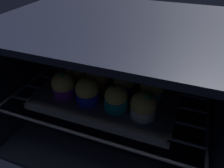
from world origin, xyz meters
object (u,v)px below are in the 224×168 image
muffin_row0_col0 (64,85)px  muffin_row0_col2 (116,98)px  muffin_row2_col1 (110,65)px  muffin_row1_col1 (98,77)px  muffin_row0_col3 (144,106)px  baking_tray (112,91)px  muffin_row0_col1 (87,92)px  muffin_row2_col2 (133,70)px  muffin_row2_col0 (89,60)px  muffin_row2_col3 (159,75)px  muffin_row1_col0 (77,73)px  muffin_row1_col3 (152,88)px  muffin_row1_col2 (125,82)px

muffin_row0_col0 → muffin_row0_col2: (15.48, -0.21, -0.17)cm
muffin_row2_col1 → muffin_row1_col1: bearing=-93.0°
muffin_row0_col3 → muffin_row1_col1: bearing=153.7°
baking_tray → muffin_row2_col1: muffin_row2_col1 is taller
muffin_row0_col1 → muffin_row2_col2: 17.75cm
muffin_row0_col3 → muffin_row2_col2: 17.75cm
muffin_row0_col3 → muffin_row2_col0: bearing=144.5°
muffin_row0_col0 → muffin_row2_col2: (15.26, 15.53, -0.40)cm
muffin_row0_col3 → muffin_row2_col2: bearing=114.8°
muffin_row0_col1 → muffin_row2_col0: size_ratio=0.93×
muffin_row0_col2 → muffin_row1_col1: (-8.24, 7.27, 0.25)cm
muffin_row0_col3 → muffin_row2_col1: 21.99cm
muffin_row0_col0 → muffin_row2_col3: bearing=33.3°
muffin_row2_col1 → muffin_row2_col2: (7.59, 0.08, -0.46)cm
muffin_row0_col3 → muffin_row1_col0: 23.95cm
baking_tray → muffin_row1_col3: size_ratio=5.27×
muffin_row0_col2 → muffin_row1_col1: size_ratio=0.93×
muffin_row0_col0 → muffin_row1_col2: (15.12, 7.67, 0.01)cm
baking_tray → muffin_row1_col3: 12.11cm
muffin_row0_col1 → muffin_row1_col3: (15.46, 8.09, -0.04)cm
muffin_row0_col0 → muffin_row2_col1: 17.25cm
muffin_row1_col0 → muffin_row1_col2: size_ratio=1.07×
muffin_row1_col0 → muffin_row0_col1: bearing=-47.5°
muffin_row1_col2 → muffin_row2_col3: same height
muffin_row2_col0 → baking_tray: bearing=-35.7°
muffin_row1_col2 → muffin_row2_col2: size_ratio=1.10×
muffin_row0_col3 → muffin_row2_col3: (0.53, 15.85, 0.07)cm
baking_tray → muffin_row1_col2: 5.36cm
muffin_row0_col3 → muffin_row1_col0: bearing=160.2°
muffin_row1_col1 → muffin_row1_col2: (7.89, 0.61, -0.08)cm
muffin_row1_col0 → muffin_row1_col3: 22.70cm
muffin_row0_col1 → muffin_row1_col1: (-0.18, 7.45, 0.04)cm
muffin_row2_col1 → muffin_row0_col0: bearing=-116.4°
muffin_row0_col0 → muffin_row1_col0: muffin_row1_col0 is taller
muffin_row0_col2 → baking_tray: bearing=118.1°
baking_tray → muffin_row0_col3: muffin_row0_col3 is taller
muffin_row2_col1 → muffin_row2_col3: bearing=-0.6°
muffin_row1_col3 → muffin_row0_col3: bearing=-91.1°
baking_tray → muffin_row1_col1: 5.73cm
muffin_row1_col1 → muffin_row2_col2: bearing=46.5°
muffin_row1_col1 → muffin_row0_col0: bearing=-135.7°
baking_tray → muffin_row2_col2: muffin_row2_col2 is taller
muffin_row0_col3 → muffin_row1_col1: (-15.49, 7.64, 0.28)cm
muffin_row0_col2 → muffin_row1_col1: bearing=138.6°
muffin_row0_col0 → muffin_row0_col3: 22.73cm
muffin_row0_col0 → muffin_row0_col3: size_ratio=1.03×
muffin_row2_col0 → muffin_row0_col2: bearing=-45.7°
muffin_row0_col2 → muffin_row2_col1: 17.49cm
muffin_row2_col3 → muffin_row1_col1: bearing=-152.9°
muffin_row2_col0 → muffin_row2_col2: 15.19cm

